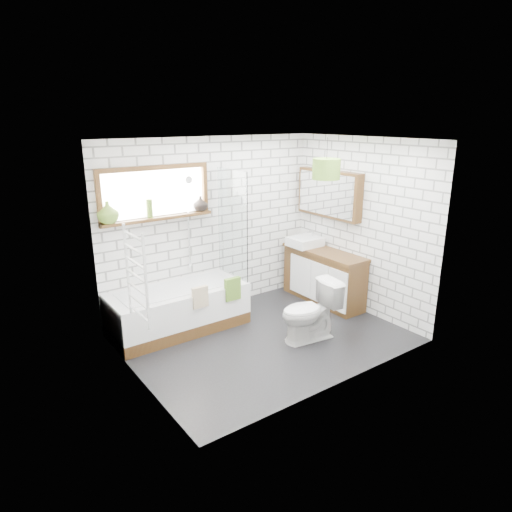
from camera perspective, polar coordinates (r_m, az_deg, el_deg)
floor at (r=6.02m, az=1.23°, el=-10.25°), size 3.40×2.60×0.01m
ceiling at (r=5.35m, az=1.40°, el=14.36°), size 3.40×2.60×0.01m
wall_back at (r=6.61m, az=-5.53°, el=3.81°), size 3.40×0.01×2.50m
wall_front at (r=4.63m, az=11.08°, el=-2.26°), size 3.40×0.01×2.50m
wall_left at (r=4.77m, az=-15.28°, el=-1.97°), size 0.01×2.60×2.50m
wall_right at (r=6.69m, az=13.07°, el=3.61°), size 0.01×2.60×2.50m
window at (r=6.09m, az=-12.43°, el=7.63°), size 1.52×0.16×0.68m
towel_radiator at (r=4.80m, az=-14.73°, el=-2.44°), size 0.06×0.52×1.00m
mirror_cabinet at (r=6.96m, az=9.11°, el=7.70°), size 0.16×1.20×0.70m
shower_riser at (r=6.36m, az=-8.46°, el=4.11°), size 0.02×0.02×1.30m
bathtub at (r=6.22m, az=-9.68°, el=-6.53°), size 1.80×0.80×0.58m
shower_screen at (r=6.31m, az=-2.96°, el=3.99°), size 0.02×0.72×1.50m
towel_green at (r=6.07m, az=-2.95°, el=-4.14°), size 0.23×0.06×0.31m
towel_beige at (r=5.84m, az=-7.00°, el=-5.13°), size 0.21×0.05×0.28m
vanity at (r=7.08m, az=8.44°, el=-2.51°), size 0.46×1.42×0.81m
basin at (r=7.17m, az=6.14°, el=1.80°), size 0.47×0.41×0.14m
tap at (r=7.25m, az=7.10°, el=2.50°), size 0.04×0.04×0.17m
toilet at (r=5.86m, az=6.75°, el=-6.91°), size 0.54×0.81×0.77m
vase_olive at (r=5.87m, az=-18.01°, el=5.02°), size 0.26×0.26×0.27m
vase_dark at (r=6.38m, az=-6.94°, el=6.34°), size 0.20×0.20×0.21m
bottle at (r=6.06m, az=-13.15°, el=5.60°), size 0.09×0.09×0.24m
pendant at (r=6.11m, az=8.78°, el=10.70°), size 0.36×0.36×0.27m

